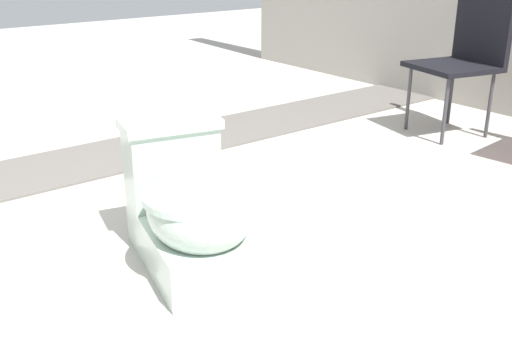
# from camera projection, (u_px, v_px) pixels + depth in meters

# --- Properties ---
(ground_plane) EXTENTS (14.00, 14.00, 0.00)m
(ground_plane) POSITION_uv_depth(u_px,v_px,m) (122.00, 263.00, 2.24)
(ground_plane) COLOR #B7B2A8
(gravel_strip) EXTENTS (0.56, 8.00, 0.01)m
(gravel_strip) POSITION_uv_depth(u_px,v_px,m) (114.00, 155.00, 3.35)
(gravel_strip) COLOR #605B56
(gravel_strip) RESTS_ON ground
(toilet) EXTENTS (0.70, 0.50, 0.52)m
(toilet) POSITION_uv_depth(u_px,v_px,m) (191.00, 209.00, 2.16)
(toilet) COLOR #B2C6B7
(toilet) RESTS_ON ground
(folding_chair_left) EXTENTS (0.53, 0.53, 0.83)m
(folding_chair_left) POSITION_uv_depth(u_px,v_px,m) (467.00, 50.00, 3.62)
(folding_chair_left) COLOR black
(folding_chair_left) RESTS_ON ground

